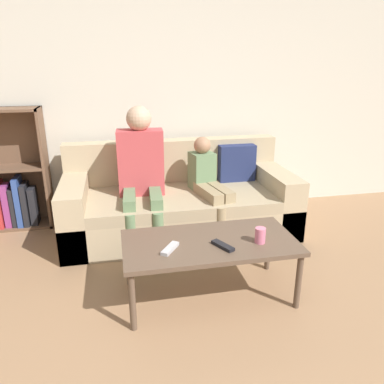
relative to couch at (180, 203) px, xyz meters
The scene contains 9 objects.
wall_back 1.18m from the couch, 100.80° to the left, with size 12.00×0.06×2.60m.
couch is the anchor object (origin of this frame).
bookshelf 1.64m from the couch, 165.50° to the left, with size 0.70×0.28×1.14m.
coffee_table 1.11m from the couch, 89.61° to the right, with size 1.14×0.58×0.42m.
person_adult 0.54m from the couch, 167.54° to the right, with size 0.41×0.66×1.17m.
person_child 0.37m from the couch, 31.55° to the right, with size 0.33×0.67×0.89m.
cup_near 1.26m from the couch, 75.05° to the right, with size 0.07×0.07×0.10m.
tv_remote_0 1.22m from the couch, 102.71° to the right, with size 0.14×0.17×0.02m.
tv_remote_1 1.23m from the couch, 86.90° to the right, with size 0.12×0.17×0.02m.
Camera 1 is at (-0.45, -0.85, 1.53)m, focal length 35.00 mm.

